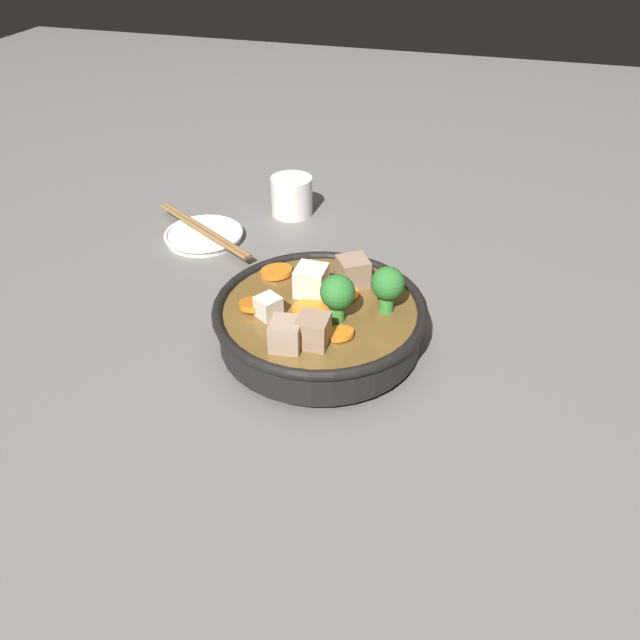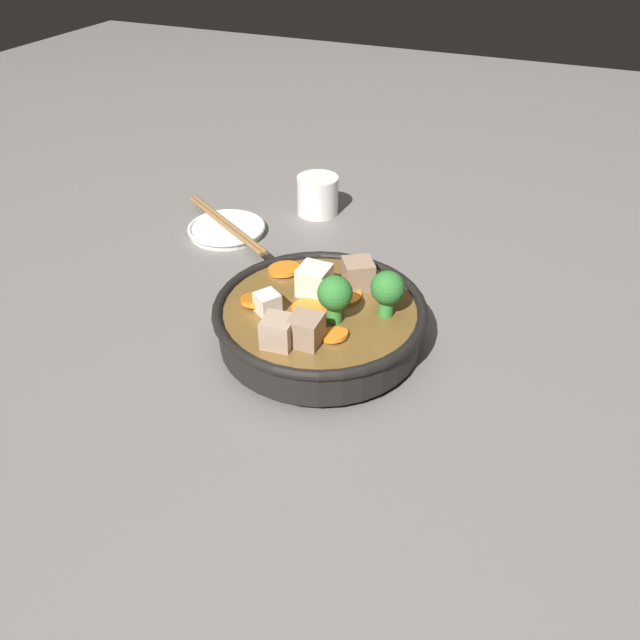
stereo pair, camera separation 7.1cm
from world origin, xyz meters
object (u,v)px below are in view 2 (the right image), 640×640
at_px(stirfry_bowl, 321,318).
at_px(tea_cup, 318,195).
at_px(chopsticks_pair, 226,224).
at_px(side_saucer, 227,229).

distance_m(stirfry_bowl, tea_cup, 0.36).
bearing_deg(chopsticks_pair, stirfry_bowl, -39.37).
relative_size(stirfry_bowl, side_saucer, 2.06).
bearing_deg(side_saucer, stirfry_bowl, -39.37).
distance_m(tea_cup, chopsticks_pair, 0.16).
relative_size(side_saucer, tea_cup, 1.79).
height_order(side_saucer, chopsticks_pair, chopsticks_pair).
distance_m(side_saucer, chopsticks_pair, 0.01).
height_order(tea_cup, chopsticks_pair, tea_cup).
bearing_deg(tea_cup, stirfry_bowl, -66.15).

